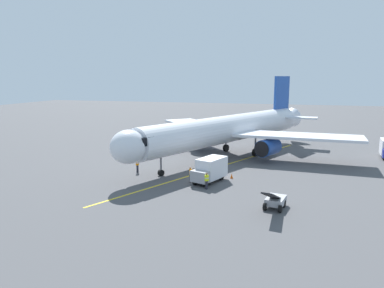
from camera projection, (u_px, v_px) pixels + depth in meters
name	position (u px, v px, depth m)	size (l,w,h in m)	color
ground_plane	(230.00, 156.00, 52.95)	(220.00, 220.00, 0.00)	#4C4C4F
apron_lead_in_line	(220.00, 167.00, 46.73)	(0.24, 40.00, 0.01)	yellow
airplane	(230.00, 129.00, 51.90)	(31.80, 37.90, 11.50)	silver
ground_crew_marshaller	(207.00, 181.00, 37.11)	(0.47, 0.45, 1.71)	#23232D
ground_crew_wing_walker	(190.00, 174.00, 39.62)	(0.39, 0.47, 1.71)	#23232D
ground_crew_loader	(137.00, 165.00, 43.79)	(0.28, 0.42, 1.71)	#23232D
belt_loader_near_nose	(275.00, 200.00, 31.69)	(1.99, 4.72, 2.32)	#9E9EA3
box_truck_starboard_side	(210.00, 170.00, 39.63)	(3.39, 4.99, 2.62)	#9E9EA3
safety_cone_nose_left	(206.00, 180.00, 39.47)	(0.32, 0.32, 0.55)	#F2590F
safety_cone_nose_right	(232.00, 176.00, 41.23)	(0.32, 0.32, 0.55)	#F2590F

